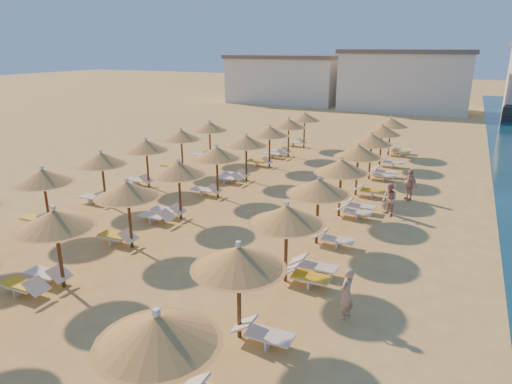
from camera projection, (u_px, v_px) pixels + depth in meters
The scene contains 9 objects.
ground at pixel (217, 253), 17.68m from camera, with size 220.00×220.00×0.00m, color #D9B55F.
hotel_blocks at pixel (424, 80), 56.09m from camera, with size 50.83×10.41×8.10m.
parasol_row_east at pixel (319, 188), 17.86m from camera, with size 2.57×37.29×2.87m.
parasol_row_west at pixel (179, 170), 20.47m from camera, with size 2.57×37.29×2.87m.
parasol_row_inland at pixel (101, 160), 22.26m from camera, with size 2.57×23.40×2.87m.
loungers at pixel (215, 218), 20.30m from camera, with size 14.11×36.26×0.66m.
beachgoer_c at pixel (409, 185), 23.61m from camera, with size 0.95×0.40×1.62m, color tan.
beachgoer_b at pixel (389, 200), 21.37m from camera, with size 0.76×0.59×1.57m, color tan.
beachgoer_a at pixel (346, 294), 13.23m from camera, with size 0.58×0.38×1.60m, color tan.
Camera 1 is at (8.13, -13.99, 7.65)m, focal length 32.00 mm.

